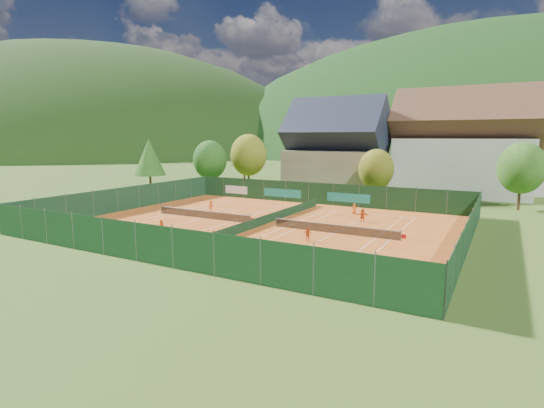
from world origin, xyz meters
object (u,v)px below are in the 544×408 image
(player_right_far_a, at_px, (354,209))
(player_right_near, at_px, (308,234))
(player_right_far_b, at_px, (363,215))
(hotel_block_a, at_px, (463,149))
(player_left_near, at_px, (116,225))
(chalet, at_px, (336,153))
(player_left_far, at_px, (211,206))
(player_left_mid, at_px, (161,226))
(ball_hopper, at_px, (348,269))

(player_right_far_a, bearing_deg, player_right_near, 81.85)
(player_right_far_b, bearing_deg, hotel_block_a, -131.77)
(player_left_near, bearing_deg, hotel_block_a, 57.22)
(player_right_near, bearing_deg, chalet, 85.22)
(hotel_block_a, bearing_deg, player_right_far_a, -110.87)
(chalet, bearing_deg, player_left_far, -105.21)
(player_left_far, bearing_deg, player_right_far_a, -171.72)
(player_left_far, relative_size, player_right_near, 1.07)
(player_left_mid, bearing_deg, ball_hopper, 1.02)
(player_left_far, bearing_deg, ball_hopper, 131.30)
(player_left_near, xyz_separation_m, player_right_far_b, (20.12, 16.38, 0.10))
(hotel_block_a, distance_m, player_right_far_a, 27.57)
(player_right_far_b, bearing_deg, player_left_far, -19.88)
(chalet, relative_size, player_left_mid, 13.37)
(player_left_far, distance_m, player_right_far_b, 18.96)
(ball_hopper, xyz_separation_m, player_left_near, (-24.83, 2.39, 0.09))
(player_left_near, distance_m, player_right_far_a, 27.23)
(chalet, distance_m, player_left_mid, 38.37)
(player_left_far, xyz_separation_m, player_right_far_b, (18.78, 2.63, 0.06))
(player_left_near, bearing_deg, player_right_far_b, 37.36)
(chalet, distance_m, player_left_far, 27.39)
(ball_hopper, xyz_separation_m, player_right_near, (-6.41, 7.77, 0.08))
(chalet, relative_size, player_left_near, 12.52)
(ball_hopper, bearing_deg, player_right_far_b, 104.10)
(player_right_far_a, relative_size, player_right_far_b, 0.89)
(hotel_block_a, height_order, player_left_far, hotel_block_a)
(player_right_near, relative_size, player_right_far_a, 0.96)
(hotel_block_a, distance_m, ball_hopper, 48.50)
(ball_hopper, height_order, player_right_far_b, player_right_far_b)
(player_left_mid, distance_m, player_right_far_a, 23.14)
(ball_hopper, bearing_deg, player_left_mid, 168.28)
(hotel_block_a, bearing_deg, player_left_mid, -117.94)
(player_left_mid, bearing_deg, player_left_far, 116.25)
(player_right_far_b, bearing_deg, player_right_far_a, -89.24)
(chalet, xyz_separation_m, hotel_block_a, (19.00, 6.00, 0.76))
(player_right_near, xyz_separation_m, player_right_far_b, (1.70, 11.00, 0.10))
(chalet, relative_size, ball_hopper, 20.25)
(player_left_mid, xyz_separation_m, player_left_far, (-2.85, 11.86, 0.08))
(player_right_far_a, height_order, player_right_far_b, player_right_far_b)
(hotel_block_a, xyz_separation_m, player_right_far_a, (-9.52, -24.98, -6.72))
(player_left_mid, distance_m, player_left_far, 12.20)
(chalet, distance_m, player_right_near, 36.13)
(player_left_near, height_order, player_left_mid, player_left_near)
(player_right_near, bearing_deg, player_right_far_b, 60.04)
(chalet, relative_size, player_right_near, 12.69)
(player_right_near, bearing_deg, ball_hopper, -71.66)
(chalet, relative_size, hotel_block_a, 0.75)
(player_left_mid, bearing_deg, player_left_near, -142.94)
(chalet, height_order, player_left_far, chalet)
(chalet, distance_m, player_right_far_a, 22.04)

